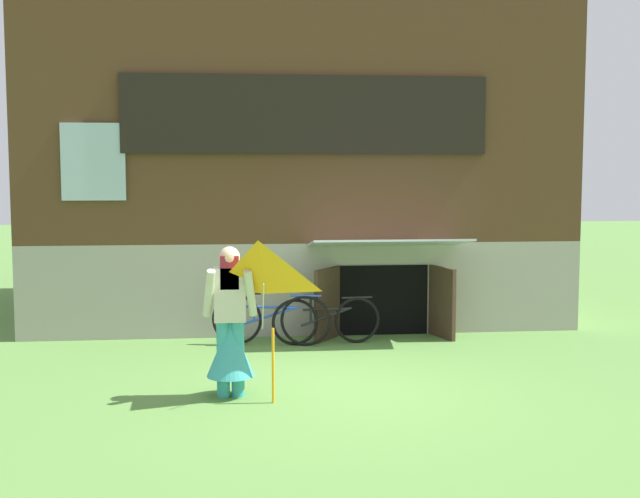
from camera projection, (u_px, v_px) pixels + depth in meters
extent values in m
plane|color=#56843D|center=(329.00, 389.00, 9.22)|extent=(60.00, 60.00, 0.00)
cube|color=#9E998E|center=(293.00, 268.00, 14.84)|extent=(8.44, 5.48, 1.39)
cube|color=#4C331E|center=(293.00, 119.00, 14.58)|extent=(8.44, 5.48, 4.01)
cube|color=black|center=(306.00, 115.00, 11.84)|extent=(5.33, 0.08, 1.13)
cube|color=#9EB7C6|center=(306.00, 115.00, 11.86)|extent=(5.17, 0.04, 1.01)
cube|color=#9EB7C6|center=(93.00, 162.00, 11.61)|extent=(0.90, 0.06, 1.10)
cube|color=black|center=(381.00, 300.00, 12.24)|extent=(1.40, 0.03, 1.05)
cube|color=#3D2B1E|center=(327.00, 304.00, 11.87)|extent=(0.44, 0.61, 1.05)
cube|color=#3D2B1E|center=(442.00, 302.00, 12.05)|extent=(0.26, 0.69, 1.05)
cube|color=#999EA8|center=(389.00, 243.00, 11.63)|extent=(2.25, 1.09, 0.18)
cylinder|color=teal|center=(223.00, 359.00, 8.85)|extent=(0.14, 0.14, 0.83)
cylinder|color=teal|center=(238.00, 359.00, 8.87)|extent=(0.14, 0.14, 0.83)
cone|color=teal|center=(230.00, 348.00, 8.85)|extent=(0.52, 0.52, 0.62)
cube|color=beige|center=(230.00, 294.00, 8.79)|extent=(0.34, 0.20, 0.59)
cylinder|color=beige|center=(209.00, 293.00, 8.67)|extent=(0.17, 0.33, 0.55)
cylinder|color=beige|center=(250.00, 293.00, 8.71)|extent=(0.17, 0.33, 0.55)
cube|color=maroon|center=(230.00, 273.00, 8.71)|extent=(0.20, 0.08, 0.36)
sphere|color=#D8AD8E|center=(229.00, 257.00, 8.76)|extent=(0.23, 0.23, 0.23)
pyramid|color=orange|center=(258.00, 278.00, 8.31)|extent=(0.96, 0.73, 0.63)
cylinder|color=beige|center=(263.00, 307.00, 8.59)|extent=(0.01, 0.48, 0.56)
cylinder|color=orange|center=(273.00, 366.00, 8.61)|extent=(0.03, 0.03, 0.81)
torus|color=black|center=(357.00, 320.00, 11.66)|extent=(0.67, 0.10, 0.66)
torus|color=black|center=(295.00, 322.00, 11.50)|extent=(0.67, 0.10, 0.66)
cylinder|color=black|center=(326.00, 309.00, 11.56)|extent=(0.68, 0.09, 0.04)
cylinder|color=black|center=(326.00, 317.00, 11.57)|extent=(0.74, 0.10, 0.27)
cylinder|color=black|center=(311.00, 310.00, 11.52)|extent=(0.04, 0.04, 0.37)
cube|color=black|center=(311.00, 297.00, 11.50)|extent=(0.20, 0.08, 0.05)
cylinder|color=black|center=(357.00, 297.00, 11.63)|extent=(0.44, 0.06, 0.03)
torus|color=black|center=(306.00, 321.00, 11.45)|extent=(0.71, 0.18, 0.72)
torus|color=black|center=(237.00, 319.00, 11.54)|extent=(0.71, 0.18, 0.72)
cylinder|color=#284CB2|center=(271.00, 307.00, 11.48)|extent=(0.73, 0.18, 0.04)
cylinder|color=#284CB2|center=(271.00, 315.00, 11.49)|extent=(0.80, 0.19, 0.29)
cylinder|color=#284CB2|center=(254.00, 307.00, 11.50)|extent=(0.04, 0.04, 0.41)
cube|color=black|center=(254.00, 293.00, 11.48)|extent=(0.20, 0.08, 0.05)
cylinder|color=#284CB2|center=(306.00, 296.00, 11.42)|extent=(0.44, 0.11, 0.03)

